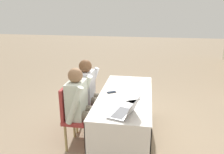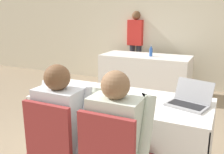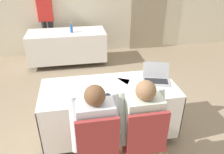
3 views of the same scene
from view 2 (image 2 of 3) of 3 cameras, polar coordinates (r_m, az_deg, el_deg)
wall_back at (r=5.38m, az=15.92°, el=11.81°), size 12.00×0.06×2.70m
conference_table_near at (r=2.50m, az=1.94°, el=-8.72°), size 1.70×0.74×0.75m
conference_table_far at (r=4.92m, az=7.64°, el=2.79°), size 1.70×0.74×0.75m
laptop at (r=2.31m, az=17.12°, el=-5.29°), size 0.40×0.37×0.21m
cell_phone at (r=2.26m, az=-0.88°, el=-6.01°), size 0.12×0.14×0.01m
paper_beside_laptop at (r=2.45m, az=9.66°, el=-4.69°), size 0.32×0.36×0.00m
paper_centre_table at (r=2.72m, az=-7.12°, el=-2.66°), size 0.23×0.31×0.00m
paper_left_edge at (r=2.43m, az=5.62°, el=-4.70°), size 0.32×0.36×0.00m
water_bottle at (r=4.78m, az=8.89°, el=5.85°), size 0.06×0.06×0.22m
chair_near_left at (r=2.10m, az=-12.03°, el=-15.36°), size 0.44×0.44×0.92m
person_checkered_shirt at (r=2.11m, az=-10.53°, el=-10.39°), size 0.50×0.52×1.18m
person_white_shirt at (r=1.89m, az=1.73°, el=-13.18°), size 0.50×0.52×1.18m
person_red_shirt at (r=5.64m, az=5.45°, el=7.92°), size 0.35×0.22×1.59m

